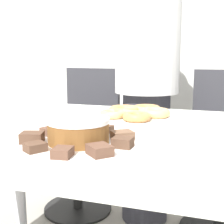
# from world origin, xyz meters

# --- Properties ---
(wall_back) EXTENTS (8.00, 0.05, 2.60)m
(wall_back) POSITION_xyz_m (0.00, 1.57, 1.30)
(wall_back) COLOR beige
(wall_back) RESTS_ON ground_plane
(table) EXTENTS (1.42, 0.94, 0.75)m
(table) POSITION_xyz_m (0.00, 0.00, 0.66)
(table) COLOR silver
(table) RESTS_ON ground_plane
(person_standing) EXTENTS (0.37, 0.37, 1.61)m
(person_standing) POSITION_xyz_m (-0.03, 0.81, 0.84)
(person_standing) COLOR #383842
(person_standing) RESTS_ON ground_plane
(office_chair_left) EXTENTS (0.50, 0.50, 0.91)m
(office_chair_left) POSITION_xyz_m (-0.46, 0.83, 0.44)
(office_chair_left) COLOR black
(office_chair_left) RESTS_ON ground_plane
(office_chair_right) EXTENTS (0.47, 0.47, 0.91)m
(office_chair_right) POSITION_xyz_m (0.41, 0.83, 0.44)
(office_chair_right) COLOR black
(office_chair_right) RESTS_ON ground_plane
(plate_cake) EXTENTS (0.34, 0.34, 0.01)m
(plate_cake) POSITION_xyz_m (-0.00, -0.23, 0.75)
(plate_cake) COLOR white
(plate_cake) RESTS_ON table
(plate_donuts) EXTENTS (0.36, 0.36, 0.01)m
(plate_donuts) POSITION_xyz_m (0.05, 0.19, 0.75)
(plate_donuts) COLOR white
(plate_donuts) RESTS_ON table
(frosted_cake) EXTENTS (0.17, 0.17, 0.07)m
(frosted_cake) POSITION_xyz_m (-0.00, -0.23, 0.79)
(frosted_cake) COLOR brown
(frosted_cake) RESTS_ON plate_cake
(lamington_0) EXTENTS (0.06, 0.06, 0.02)m
(lamington_0) POSITION_xyz_m (-0.07, -0.33, 0.77)
(lamington_0) COLOR #513828
(lamington_0) RESTS_ON plate_cake
(lamington_1) EXTENTS (0.05, 0.05, 0.02)m
(lamington_1) POSITION_xyz_m (0.02, -0.35, 0.77)
(lamington_1) COLOR brown
(lamington_1) RESTS_ON plate_cake
(lamington_2) EXTENTS (0.07, 0.07, 0.02)m
(lamington_2) POSITION_xyz_m (0.09, -0.31, 0.77)
(lamington_2) COLOR brown
(lamington_2) RESTS_ON plate_cake
(lamington_3) EXTENTS (0.05, 0.05, 0.03)m
(lamington_3) POSITION_xyz_m (0.13, -0.24, 0.77)
(lamington_3) COLOR #513828
(lamington_3) RESTS_ON plate_cake
(lamington_4) EXTENTS (0.08, 0.07, 0.02)m
(lamington_4) POSITION_xyz_m (0.10, -0.15, 0.77)
(lamington_4) COLOR brown
(lamington_4) RESTS_ON plate_cake
(lamington_5) EXTENTS (0.06, 0.06, 0.02)m
(lamington_5) POSITION_xyz_m (0.03, -0.11, 0.77)
(lamington_5) COLOR #513828
(lamington_5) RESTS_ON plate_cake
(lamington_6) EXTENTS (0.07, 0.07, 0.02)m
(lamington_6) POSITION_xyz_m (-0.06, -0.12, 0.77)
(lamington_6) COLOR brown
(lamington_6) RESTS_ON plate_cake
(lamington_7) EXTENTS (0.06, 0.05, 0.02)m
(lamington_7) POSITION_xyz_m (-0.12, -0.18, 0.77)
(lamington_7) COLOR brown
(lamington_7) RESTS_ON plate_cake
(lamington_8) EXTENTS (0.07, 0.06, 0.03)m
(lamington_8) POSITION_xyz_m (-0.12, -0.27, 0.77)
(lamington_8) COLOR #513828
(lamington_8) RESTS_ON plate_cake
(donut_0) EXTENTS (0.12, 0.12, 0.03)m
(donut_0) POSITION_xyz_m (0.05, 0.19, 0.77)
(donut_0) COLOR #E5AD66
(donut_0) RESTS_ON plate_donuts
(donut_1) EXTENTS (0.12, 0.12, 0.03)m
(donut_1) POSITION_xyz_m (0.08, 0.28, 0.77)
(donut_1) COLOR #C68447
(donut_1) RESTS_ON plate_donuts
(donut_2) EXTENTS (0.13, 0.13, 0.03)m
(donut_2) POSITION_xyz_m (-0.00, 0.22, 0.78)
(donut_2) COLOR #D18E4C
(donut_2) RESTS_ON plate_donuts
(donut_3) EXTENTS (0.10, 0.10, 0.03)m
(donut_3) POSITION_xyz_m (-0.02, 0.14, 0.77)
(donut_3) COLOR #E5AD66
(donut_3) RESTS_ON plate_donuts
(donut_4) EXTENTS (0.10, 0.10, 0.03)m
(donut_4) POSITION_xyz_m (0.08, 0.11, 0.77)
(donut_4) COLOR #C68447
(donut_4) RESTS_ON plate_donuts
(donut_5) EXTENTS (0.12, 0.12, 0.03)m
(donut_5) POSITION_xyz_m (0.13, 0.20, 0.77)
(donut_5) COLOR #E5AD66
(donut_5) RESTS_ON plate_donuts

